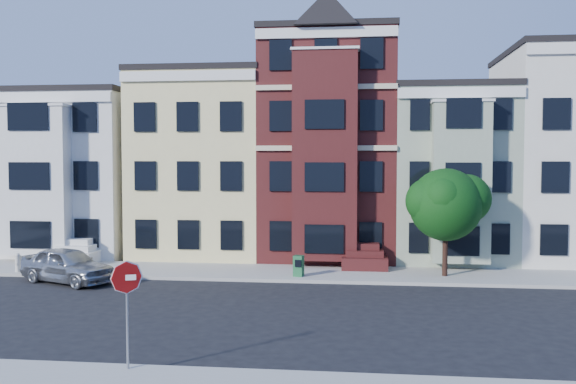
# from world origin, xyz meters

# --- Properties ---
(ground) EXTENTS (120.00, 120.00, 0.00)m
(ground) POSITION_xyz_m (0.00, 0.00, 0.00)
(ground) COLOR black
(far_sidewalk) EXTENTS (60.00, 4.00, 0.15)m
(far_sidewalk) POSITION_xyz_m (0.00, 8.00, 0.07)
(far_sidewalk) COLOR #9E9B93
(far_sidewalk) RESTS_ON ground
(house_white) EXTENTS (8.00, 9.00, 9.00)m
(house_white) POSITION_xyz_m (-15.00, 14.50, 4.50)
(house_white) COLOR silver
(house_white) RESTS_ON ground
(house_yellow) EXTENTS (7.00, 9.00, 10.00)m
(house_yellow) POSITION_xyz_m (-7.00, 14.50, 5.00)
(house_yellow) COLOR #EFDE95
(house_yellow) RESTS_ON ground
(house_brown) EXTENTS (7.00, 9.00, 12.00)m
(house_brown) POSITION_xyz_m (0.00, 14.50, 6.00)
(house_brown) COLOR #401413
(house_brown) RESTS_ON ground
(house_green) EXTENTS (6.00, 9.00, 9.00)m
(house_green) POSITION_xyz_m (6.50, 14.50, 4.50)
(house_green) COLOR #94A188
(house_green) RESTS_ON ground
(street_tree) EXTENTS (6.81, 6.81, 6.05)m
(street_tree) POSITION_xyz_m (5.57, 7.74, 3.17)
(street_tree) COLOR #104811
(street_tree) RESTS_ON far_sidewalk
(parked_car) EXTENTS (4.98, 3.60, 1.58)m
(parked_car) POSITION_xyz_m (-11.08, 4.91, 0.79)
(parked_car) COLOR #A5A7AC
(parked_car) RESTS_ON ground
(newspaper_box) EXTENTS (0.50, 0.46, 0.95)m
(newspaper_box) POSITION_xyz_m (-1.02, 6.85, 0.62)
(newspaper_box) COLOR #1E5C33
(newspaper_box) RESTS_ON far_sidewalk
(fire_hydrant) EXTENTS (0.30, 0.30, 0.70)m
(fire_hydrant) POSITION_xyz_m (-14.29, 6.47, 0.50)
(fire_hydrant) COLOR beige
(fire_hydrant) RESTS_ON far_sidewalk
(stop_sign) EXTENTS (0.85, 0.41, 3.12)m
(stop_sign) POSITION_xyz_m (-4.06, -6.36, 1.71)
(stop_sign) COLOR red
(stop_sign) RESTS_ON near_sidewalk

